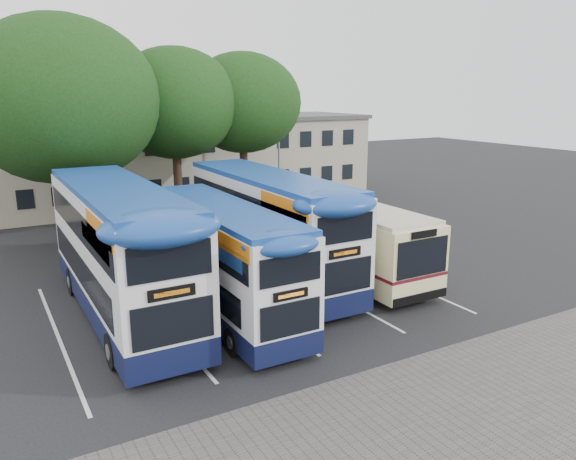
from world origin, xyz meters
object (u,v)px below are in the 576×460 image
(bus_dd_mid, at_px, (222,255))
(bus_single, at_px, (337,231))
(bus_dd_right, at_px, (268,223))
(tree_mid, at_px, (174,103))
(lamp_post, at_px, (279,136))
(tree_left, at_px, (61,100))
(bus_dd_left, at_px, (120,246))
(tree_right, at_px, (243,103))

(bus_dd_mid, relative_size, bus_single, 0.91)
(bus_dd_right, bearing_deg, bus_single, -4.07)
(tree_mid, height_order, bus_dd_mid, tree_mid)
(tree_mid, bearing_deg, bus_single, -71.36)
(bus_dd_right, relative_size, bus_single, 1.03)
(lamp_post, bearing_deg, bus_dd_mid, -124.94)
(lamp_post, bearing_deg, bus_single, -107.78)
(bus_single, bearing_deg, bus_dd_mid, -161.09)
(bus_dd_right, distance_m, bus_single, 3.54)
(tree_left, xyz_separation_m, tree_mid, (6.23, 1.08, -0.25))
(lamp_post, relative_size, bus_dd_mid, 0.90)
(bus_dd_right, height_order, bus_single, bus_dd_right)
(bus_single, bearing_deg, bus_dd_left, -176.22)
(bus_dd_left, bearing_deg, tree_left, 90.06)
(tree_right, bearing_deg, bus_single, -93.44)
(tree_mid, relative_size, bus_dd_left, 0.90)
(bus_dd_left, relative_size, bus_single, 1.06)
(lamp_post, relative_size, bus_single, 0.82)
(tree_left, relative_size, bus_single, 1.07)
(tree_mid, distance_m, bus_dd_left, 14.17)
(bus_dd_mid, bearing_deg, bus_single, 18.91)
(tree_mid, distance_m, bus_dd_right, 11.93)
(bus_dd_mid, height_order, bus_dd_right, bus_dd_right)
(lamp_post, xyz_separation_m, tree_mid, (-8.09, -2.31, 2.35))
(bus_single, bearing_deg, tree_right, 86.56)
(bus_dd_mid, xyz_separation_m, bus_single, (6.69, 2.29, -0.43))
(tree_mid, distance_m, tree_right, 4.47)
(tree_mid, xyz_separation_m, tree_right, (4.45, 0.32, -0.04))
(tree_left, bearing_deg, bus_dd_mid, -75.03)
(tree_left, distance_m, tree_mid, 6.33)
(lamp_post, relative_size, bus_dd_left, 0.77)
(bus_dd_right, xyz_separation_m, bus_single, (3.46, -0.25, -0.74))
(tree_left, relative_size, tree_right, 1.14)
(lamp_post, bearing_deg, tree_mid, -164.03)
(tree_mid, height_order, tree_right, tree_mid)
(tree_left, relative_size, bus_dd_left, 1.01)
(bus_dd_mid, relative_size, bus_dd_right, 0.88)
(bus_dd_right, bearing_deg, bus_dd_left, -172.11)
(tree_mid, xyz_separation_m, bus_single, (3.76, -11.16, -5.56))
(tree_right, height_order, bus_dd_left, tree_right)
(lamp_post, bearing_deg, tree_right, -151.23)
(bus_dd_left, bearing_deg, lamp_post, 44.64)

